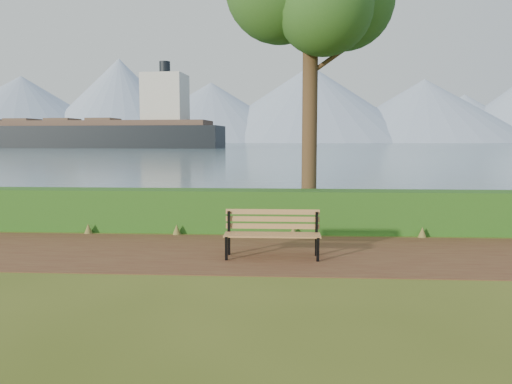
{
  "coord_description": "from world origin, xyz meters",
  "views": [
    {
      "loc": [
        1.44,
        -9.22,
        2.2
      ],
      "look_at": [
        0.8,
        1.2,
        1.1
      ],
      "focal_mm": 35.0,
      "sensor_mm": 36.0,
      "label": 1
    }
  ],
  "objects": [
    {
      "name": "ground",
      "position": [
        0.0,
        0.0,
        0.0
      ],
      "size": [
        140.0,
        140.0,
        0.0
      ],
      "primitive_type": "plane",
      "color": "#455317",
      "rests_on": "ground"
    },
    {
      "name": "path",
      "position": [
        0.0,
        0.3,
        0.01
      ],
      "size": [
        40.0,
        3.4,
        0.01
      ],
      "primitive_type": "cube",
      "color": "#542A1C",
      "rests_on": "ground"
    },
    {
      "name": "hedge",
      "position": [
        0.0,
        2.6,
        0.5
      ],
      "size": [
        32.0,
        0.85,
        1.0
      ],
      "primitive_type": "cube",
      "color": "#1A4614",
      "rests_on": "ground"
    },
    {
      "name": "water",
      "position": [
        0.0,
        260.0,
        0.01
      ],
      "size": [
        700.0,
        510.0,
        0.0
      ],
      "primitive_type": "cube",
      "color": "#425B6B",
      "rests_on": "ground"
    },
    {
      "name": "mountains",
      "position": [
        -9.17,
        406.05,
        27.7
      ],
      "size": [
        585.0,
        190.0,
        70.0
      ],
      "color": "#8495B0",
      "rests_on": "ground"
    },
    {
      "name": "bench",
      "position": [
        1.18,
        -0.04,
        0.51
      ],
      "size": [
        1.78,
        0.54,
        0.89
      ],
      "rotation": [
        0.0,
        0.0,
        0.01
      ],
      "color": "black",
      "rests_on": "ground"
    },
    {
      "name": "cargo_ship",
      "position": [
        -52.47,
        120.3,
        3.62
      ],
      "size": [
        80.67,
        18.42,
        24.28
      ],
      "rotation": [
        0.0,
        0.0,
        -0.07
      ],
      "color": "black",
      "rests_on": "ground"
    }
  ]
}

